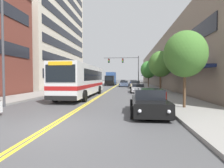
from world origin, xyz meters
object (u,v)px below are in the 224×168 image
(car_silver_parked_right_mid, at_px, (138,88))
(traffic_signal_mast, at_px, (126,65))
(car_slate_blue_moving_second, at_px, (124,84))
(street_tree_right_far, at_px, (148,70))
(car_charcoal_moving_lead, at_px, (123,82))
(car_beige_parked_left_far, at_px, (87,85))
(street_tree_right_mid, at_px, (161,64))
(street_tree_right_near, at_px, (185,54))
(car_black_parked_right_foreground, at_px, (149,102))
(box_truck, at_px, (111,79))
(street_lamp_left_near, at_px, (6,30))
(car_champagne_parked_right_far, at_px, (135,85))
(fire_hydrant, at_px, (165,97))
(car_navy_parked_right_end, at_px, (133,83))
(city_bus, at_px, (83,79))
(car_red_parked_left_mid, at_px, (97,83))

(car_silver_parked_right_mid, distance_m, traffic_signal_mast, 13.91)
(car_slate_blue_moving_second, xyz_separation_m, street_tree_right_far, (5.02, -3.40, 3.00))
(car_charcoal_moving_lead, distance_m, traffic_signal_mast, 22.27)
(car_beige_parked_left_far, relative_size, street_tree_right_mid, 0.86)
(car_slate_blue_moving_second, distance_m, street_tree_right_near, 28.58)
(car_black_parked_right_foreground, distance_m, car_charcoal_moving_lead, 49.57)
(box_truck, distance_m, street_tree_right_far, 14.00)
(car_black_parked_right_foreground, height_order, street_lamp_left_near, street_lamp_left_near)
(street_tree_right_far, bearing_deg, street_tree_right_mid, -89.97)
(box_truck, bearing_deg, street_tree_right_mid, -70.16)
(car_champagne_parked_right_far, relative_size, street_tree_right_near, 1.03)
(street_lamp_left_near, distance_m, street_tree_right_far, 27.69)
(car_champagne_parked_right_far, height_order, fire_hydrant, car_champagne_parked_right_far)
(car_beige_parked_left_far, xyz_separation_m, street_tree_right_near, (11.09, -19.85, 2.87))
(car_silver_parked_right_mid, xyz_separation_m, box_truck, (-6.08, 22.42, 1.17))
(car_navy_parked_right_end, height_order, street_tree_right_near, street_tree_right_near)
(car_slate_blue_moving_second, height_order, street_tree_right_near, street_tree_right_near)
(box_truck, xyz_separation_m, fire_hydrant, (7.62, -33.13, -1.16))
(car_beige_parked_left_far, bearing_deg, street_tree_right_near, -60.81)
(street_tree_right_mid, xyz_separation_m, street_tree_right_far, (-0.01, 13.64, -0.07))
(street_tree_right_near, bearing_deg, car_champagne_parked_right_far, 95.64)
(car_black_parked_right_foreground, xyz_separation_m, car_charcoal_moving_lead, (-3.04, 49.47, -0.05))
(city_bus, height_order, street_tree_right_far, street_tree_right_far)
(car_red_parked_left_mid, xyz_separation_m, street_tree_right_mid, (11.46, -18.22, 3.06))
(car_silver_parked_right_mid, xyz_separation_m, car_champagne_parked_right_far, (0.01, 9.86, 0.10))
(car_red_parked_left_mid, relative_size, street_tree_right_far, 0.88)
(street_tree_right_mid, bearing_deg, car_slate_blue_moving_second, 106.44)
(car_silver_parked_right_mid, bearing_deg, traffic_signal_mast, 97.72)
(city_bus, distance_m, car_beige_parked_left_far, 13.23)
(box_truck, height_order, street_tree_right_near, street_tree_right_near)
(fire_hydrant, bearing_deg, car_navy_parked_right_end, 92.76)
(car_champagne_parked_right_far, bearing_deg, car_silver_parked_right_mid, -90.04)
(city_bus, distance_m, car_black_parked_right_foreground, 10.47)
(street_lamp_left_near, bearing_deg, fire_hydrant, 12.49)
(car_black_parked_right_foreground, xyz_separation_m, street_lamp_left_near, (-9.34, 1.36, 4.55))
(traffic_signal_mast, xyz_separation_m, street_tree_right_mid, (4.50, -15.10, -1.05))
(car_beige_parked_left_far, distance_m, street_tree_right_near, 22.92)
(car_slate_blue_moving_second, xyz_separation_m, traffic_signal_mast, (0.53, -1.94, 4.13))
(car_charcoal_moving_lead, distance_m, box_truck, 12.95)
(city_bus, relative_size, car_beige_parked_left_far, 2.70)
(street_lamp_left_near, height_order, street_tree_right_near, street_lamp_left_near)
(car_slate_blue_moving_second, height_order, street_tree_right_far, street_tree_right_far)
(car_red_parked_left_mid, bearing_deg, car_beige_parked_left_far, -90.49)
(car_silver_parked_right_mid, bearing_deg, street_tree_right_mid, -35.83)
(car_red_parked_left_mid, distance_m, street_lamp_left_near, 29.76)
(traffic_signal_mast, distance_m, street_tree_right_mid, 15.79)
(car_slate_blue_moving_second, relative_size, street_tree_right_mid, 0.81)
(car_champagne_parked_right_far, distance_m, car_charcoal_moving_lead, 25.31)
(car_black_parked_right_foreground, bearing_deg, city_bus, 125.39)
(car_champagne_parked_right_far, xyz_separation_m, fire_hydrant, (1.53, -20.57, -0.10))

